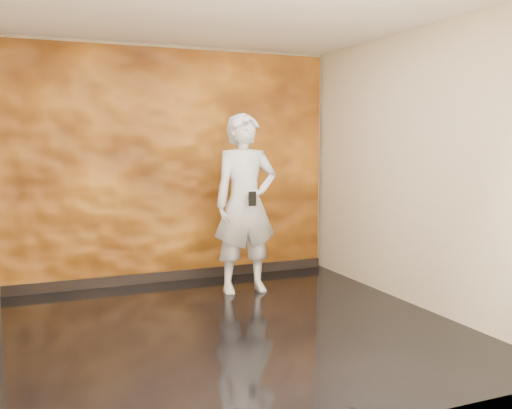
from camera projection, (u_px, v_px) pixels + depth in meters
name	position (u px, v px, depth m)	size (l,w,h in m)	color
room	(230.00, 173.00, 4.99)	(4.02, 4.02, 2.81)	black
feature_wall	(174.00, 166.00, 6.79)	(3.90, 0.06, 2.75)	orange
baseboard	(176.00, 275.00, 6.90)	(3.90, 0.04, 0.12)	black
man	(245.00, 204.00, 6.29)	(0.72, 0.47, 1.98)	#A9ADB8
phone	(252.00, 199.00, 6.04)	(0.08, 0.02, 0.16)	black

